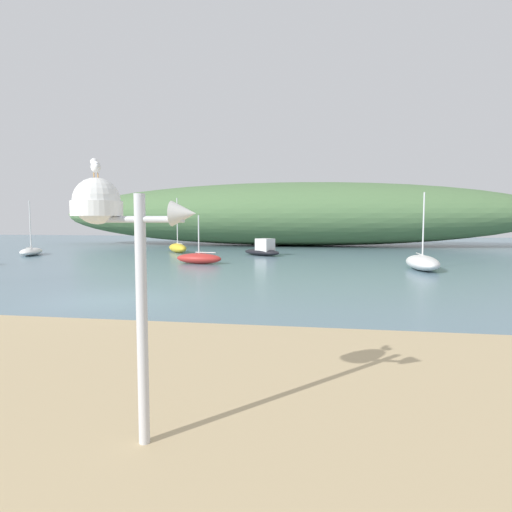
% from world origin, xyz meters
% --- Properties ---
extents(ground_plane, '(120.00, 120.00, 0.00)m').
position_xyz_m(ground_plane, '(0.00, 0.00, 0.00)').
color(ground_plane, slate).
extents(distant_hill, '(51.53, 12.22, 6.66)m').
position_xyz_m(distant_hill, '(3.38, 33.30, 3.33)').
color(distant_hill, '#517547').
rests_on(distant_hill, ground).
extents(mast_structure, '(1.38, 0.54, 2.90)m').
position_xyz_m(mast_structure, '(4.86, -9.06, 2.60)').
color(mast_structure, silver).
rests_on(mast_structure, beach_sand).
extents(seagull_on_radar, '(0.23, 0.27, 0.22)m').
position_xyz_m(seagull_on_radar, '(4.69, -9.05, 3.22)').
color(seagull_on_radar, orange).
rests_on(seagull_on_radar, mast_structure).
extents(sailboat_by_sandbar, '(1.58, 4.17, 4.15)m').
position_xyz_m(sailboat_by_sandbar, '(12.18, 11.13, 0.40)').
color(sailboat_by_sandbar, white).
rests_on(sailboat_by_sandbar, ground).
extents(motorboat_far_left, '(3.47, 2.92, 1.30)m').
position_xyz_m(motorboat_far_left, '(2.29, 19.17, 0.45)').
color(motorboat_far_left, black).
rests_on(motorboat_far_left, ground).
extents(sailboat_mid_channel, '(3.05, 1.49, 2.97)m').
position_xyz_m(sailboat_mid_channel, '(-0.66, 12.34, 0.34)').
color(sailboat_mid_channel, '#B72D28').
rests_on(sailboat_mid_channel, ground).
extents(sailboat_far_right, '(2.81, 4.01, 4.16)m').
position_xyz_m(sailboat_far_right, '(-15.30, 16.68, 0.30)').
color(sailboat_far_right, white).
rests_on(sailboat_far_right, ground).
extents(sailboat_east_reach, '(2.88, 3.39, 4.51)m').
position_xyz_m(sailboat_east_reach, '(-5.18, 21.22, 0.40)').
color(sailboat_east_reach, gold).
rests_on(sailboat_east_reach, ground).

